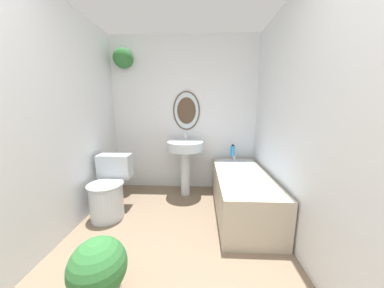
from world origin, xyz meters
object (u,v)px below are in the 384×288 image
Objects in this scene: bathtub at (242,192)px; potted_plant at (98,271)px; toilet at (109,190)px; pedestal_sink at (185,154)px; shampoo_bottle at (233,150)px.

bathtub is 3.01× the size of potted_plant.
toilet is 1.66m from bathtub.
bathtub is at bearing 45.69° from potted_plant.
pedestal_sink is 0.97m from bathtub.
bathtub is at bearing -32.02° from pedestal_sink.
shampoo_bottle reaches higher than bathtub.
potted_plant is (-1.21, -1.23, -0.01)m from bathtub.
bathtub is 1.73m from potted_plant.
bathtub is at bearing 4.27° from toilet.
pedestal_sink is at bearing -169.75° from shampoo_bottle.
potted_plant is at bearing -67.92° from toilet.
shampoo_bottle is at bearing 24.11° from toilet.
toilet reaches higher than bathtub.
pedestal_sink is at bearing 147.98° from bathtub.
potted_plant is (0.45, -1.11, -0.06)m from toilet.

